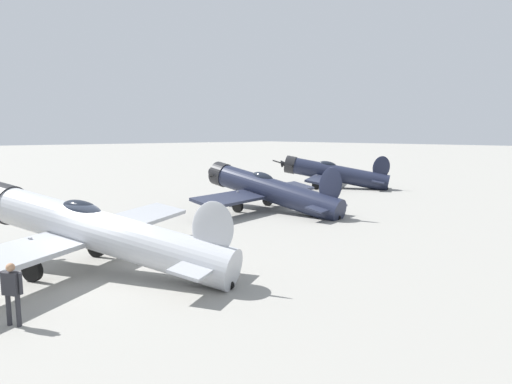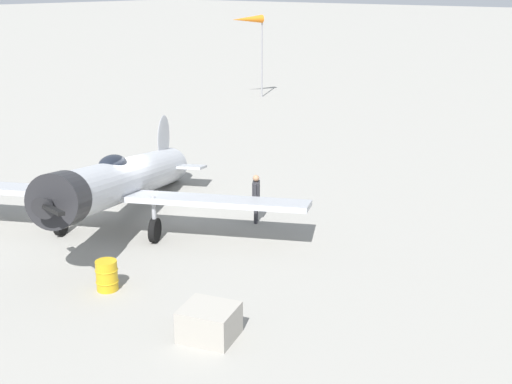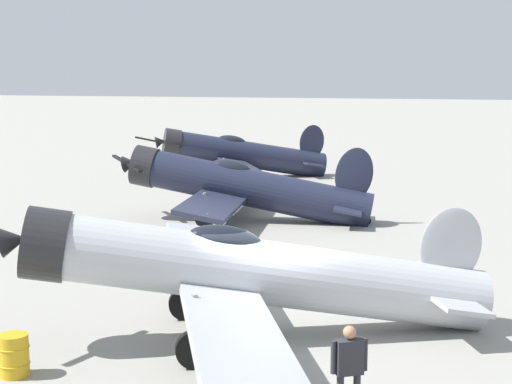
# 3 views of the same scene
# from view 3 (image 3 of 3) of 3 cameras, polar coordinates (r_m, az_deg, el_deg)

# --- Properties ---
(ground_plane) EXTENTS (400.00, 400.00, 0.00)m
(ground_plane) POSITION_cam_3_polar(r_m,az_deg,el_deg) (17.97, 1.04, -10.64)
(ground_plane) COLOR gray
(airplane_foreground) EXTENTS (12.37, 10.37, 3.24)m
(airplane_foreground) POSITION_cam_3_polar(r_m,az_deg,el_deg) (17.45, -0.67, -5.90)
(airplane_foreground) COLOR #B7BABF
(airplane_foreground) RESTS_ON ground_plane
(airplane_mid_apron) EXTENTS (11.49, 11.47, 3.50)m
(airplane_mid_apron) POSITION_cam_3_polar(r_m,az_deg,el_deg) (31.84, -1.01, 0.37)
(airplane_mid_apron) COLOR #1E2338
(airplane_mid_apron) RESTS_ON ground_plane
(airplane_far_line) EXTENTS (11.42, 10.60, 3.37)m
(airplane_far_line) POSITION_cam_3_polar(r_m,az_deg,el_deg) (45.72, -1.23, 2.81)
(airplane_far_line) COLOR #1E2338
(airplane_far_line) RESTS_ON ground_plane
(ground_crew_mechanic) EXTENTS (0.45, 0.57, 1.71)m
(ground_crew_mechanic) POSITION_cam_3_polar(r_m,az_deg,el_deg) (13.62, 6.85, -12.43)
(ground_crew_mechanic) COLOR #2D2D33
(ground_crew_mechanic) RESTS_ON ground_plane
(fuel_drum) EXTENTS (0.62, 0.62, 0.85)m
(fuel_drum) POSITION_cam_3_polar(r_m,az_deg,el_deg) (16.40, -17.35, -11.37)
(fuel_drum) COLOR gold
(fuel_drum) RESTS_ON ground_plane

